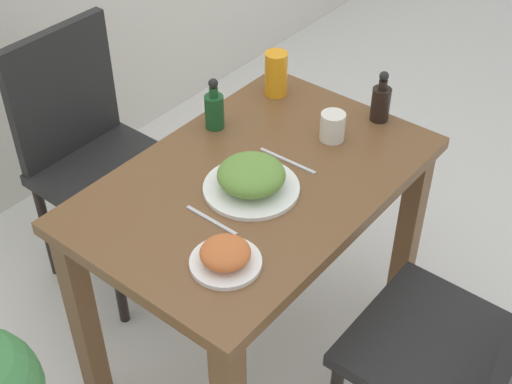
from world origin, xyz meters
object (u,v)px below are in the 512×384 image
drink_cup (333,126)px  condiment_bottle (214,109)px  chair_near (474,347)px  sauce_bottle (381,102)px  food_plate (251,178)px  juice_glass (276,74)px  chair_far (93,148)px  side_plate (225,256)px

drink_cup → condiment_bottle: size_ratio=0.52×
chair_near → sauce_bottle: 0.73m
food_plate → juice_glass: (0.41, 0.24, 0.03)m
chair_near → chair_far: (-0.02, 1.34, 0.00)m
drink_cup → chair_far: bearing=109.2°
chair_far → food_plate: size_ratio=3.57×
drink_cup → juice_glass: bearing=71.0°
juice_glass → sauce_bottle: 0.33m
side_plate → juice_glass: bearing=28.8°
chair_far → condiment_bottle: bearing=-77.5°
chair_far → food_plate: 0.77m
drink_cup → sauce_bottle: (0.17, -0.05, 0.02)m
drink_cup → sauce_bottle: sauce_bottle is taller
food_plate → side_plate: food_plate is taller
side_plate → chair_far: bearing=70.3°
side_plate → condiment_bottle: condiment_bottle is taller
drink_cup → sauce_bottle: bearing=-17.0°
food_plate → condiment_bottle: (0.16, 0.26, 0.02)m
food_plate → condiment_bottle: 0.31m
side_plate → chair_near: bearing=-56.8°
chair_near → juice_glass: chair_near is taller
sauce_bottle → condiment_bottle: size_ratio=1.00×
chair_far → juice_glass: 0.67m
chair_near → sauce_bottle: chair_near is taller
chair_far → sauce_bottle: bearing=-61.9°
side_plate → juice_glass: size_ratio=1.21×
food_plate → side_plate: bearing=-153.3°
food_plate → condiment_bottle: size_ratio=1.59×
chair_far → sauce_bottle: (0.43, -0.80, 0.28)m
chair_near → sauce_bottle: (0.40, 0.54, 0.28)m
chair_far → condiment_bottle: 0.55m
drink_cup → sauce_bottle: 0.18m
chair_far → sauce_bottle: 0.95m
drink_cup → juice_glass: juice_glass is taller
condiment_bottle → drink_cup: bearing=-61.6°
side_plate → condiment_bottle: bearing=43.7°
food_plate → side_plate: 0.27m
food_plate → side_plate: (-0.24, -0.12, -0.01)m
side_plate → drink_cup: bearing=9.1°
juice_glass → sauce_bottle: (0.08, -0.32, -0.01)m
chair_near → side_plate: (-0.33, 0.50, 0.25)m
sauce_bottle → condiment_bottle: (-0.33, 0.35, 0.00)m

